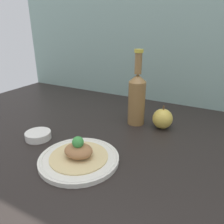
# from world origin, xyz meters

# --- Properties ---
(ground_plane) EXTENTS (1.80, 1.10, 0.04)m
(ground_plane) POSITION_xyz_m (0.00, 0.00, -0.02)
(ground_plane) COLOR black
(wall_backsplash) EXTENTS (1.80, 0.03, 0.80)m
(wall_backsplash) POSITION_xyz_m (0.00, 0.54, 0.40)
(wall_backsplash) COLOR #84A399
(wall_backsplash) RESTS_ON ground_plane
(plate) EXTENTS (0.24, 0.24, 0.02)m
(plate) POSITION_xyz_m (-0.09, -0.12, 0.01)
(plate) COLOR silver
(plate) RESTS_ON ground_plane
(plated_food) EXTENTS (0.17, 0.17, 0.07)m
(plated_food) POSITION_xyz_m (-0.09, -0.12, 0.03)
(plated_food) COLOR #D6BC7F
(plated_food) RESTS_ON plate
(cider_bottle) EXTENTS (0.07, 0.07, 0.29)m
(cider_bottle) POSITION_xyz_m (-0.04, 0.21, 0.11)
(cider_bottle) COLOR olive
(cider_bottle) RESTS_ON ground_plane
(apple) EXTENTS (0.08, 0.08, 0.09)m
(apple) POSITION_xyz_m (0.07, 0.22, 0.04)
(apple) COLOR gold
(apple) RESTS_ON ground_plane
(dipping_bowl) EXTENTS (0.09, 0.09, 0.03)m
(dipping_bowl) POSITION_xyz_m (-0.29, -0.07, 0.01)
(dipping_bowl) COLOR silver
(dipping_bowl) RESTS_ON ground_plane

